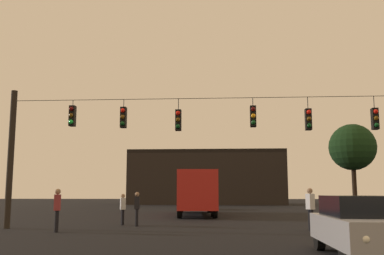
# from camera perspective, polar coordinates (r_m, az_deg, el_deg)

# --- Properties ---
(ground_plane) EXTENTS (168.00, 168.00, 0.00)m
(ground_plane) POSITION_cam_1_polar(r_m,az_deg,el_deg) (28.67, 3.32, -11.49)
(ground_plane) COLOR black
(ground_plane) RESTS_ON ground
(overhead_signal_span) EXTENTS (19.05, 0.44, 6.31)m
(overhead_signal_span) POSITION_cam_1_polar(r_m,az_deg,el_deg) (19.90, 3.11, -1.81)
(overhead_signal_span) COLOR black
(overhead_signal_span) RESTS_ON ground
(city_bus) EXTENTS (3.28, 11.15, 3.00)m
(city_bus) POSITION_cam_1_polar(r_m,az_deg,el_deg) (32.45, 0.53, -7.83)
(city_bus) COLOR #B21E19
(city_bus) RESTS_ON ground
(car_near_right) EXTENTS (1.85, 4.36, 1.52)m
(car_near_right) POSITION_cam_1_polar(r_m,az_deg,el_deg) (12.15, 20.95, -11.56)
(car_near_right) COLOR #99999E
(car_near_right) RESTS_ON ground
(car_far_left) EXTENTS (1.86, 4.36, 1.52)m
(car_far_left) POSITION_cam_1_polar(r_m,az_deg,el_deg) (42.94, 0.41, -9.38)
(car_far_left) COLOR #99999E
(car_far_left) RESTS_ON ground
(pedestrian_crossing_left) EXTENTS (0.32, 0.41, 1.75)m
(pedestrian_crossing_left) POSITION_cam_1_polar(r_m,az_deg,el_deg) (19.34, -16.85, -9.74)
(pedestrian_crossing_left) COLOR black
(pedestrian_crossing_left) RESTS_ON ground
(pedestrian_crossing_center) EXTENTS (0.35, 0.42, 1.53)m
(pedestrian_crossing_center) POSITION_cam_1_polar(r_m,az_deg,el_deg) (22.76, -8.84, -10.08)
(pedestrian_crossing_center) COLOR black
(pedestrian_crossing_center) RESTS_ON ground
(pedestrian_crossing_right) EXTENTS (0.35, 0.42, 1.79)m
(pedestrian_crossing_right) POSITION_cam_1_polar(r_m,az_deg,el_deg) (20.02, 14.89, -9.69)
(pedestrian_crossing_right) COLOR black
(pedestrian_crossing_right) RESTS_ON ground
(pedestrian_near_bus) EXTENTS (0.29, 0.39, 1.62)m
(pedestrian_near_bus) POSITION_cam_1_polar(r_m,az_deg,el_deg) (21.87, -7.05, -10.05)
(pedestrian_near_bus) COLOR black
(pedestrian_near_bus) RESTS_ON ground
(corner_building) EXTENTS (20.93, 9.78, 7.25)m
(corner_building) POSITION_cam_1_polar(r_m,az_deg,el_deg) (62.95, 1.96, -6.45)
(corner_building) COLOR black
(corner_building) RESTS_ON ground
(tree_left_silhouette) EXTENTS (5.01, 5.01, 8.96)m
(tree_left_silhouette) POSITION_cam_1_polar(r_m,az_deg,el_deg) (51.23, 19.83, -2.41)
(tree_left_silhouette) COLOR black
(tree_left_silhouette) RESTS_ON ground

